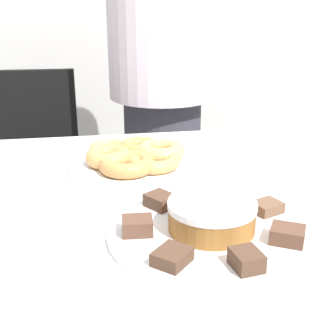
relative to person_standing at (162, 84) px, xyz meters
The scene contains 20 objects.
table 0.86m from the person_standing, 95.34° to the right, with size 1.56×1.02×0.77m.
person_standing is the anchor object (origin of this frame).
office_chair_left 0.69m from the person_standing, behind, with size 0.45×0.45×0.88m.
plate_cake 0.98m from the person_standing, 93.48° to the right, with size 0.37×0.37×0.01m.
plate_donuts 0.63m from the person_standing, 104.32° to the right, with size 0.34×0.34×0.01m.
frosted_cake 0.98m from the person_standing, 93.48° to the right, with size 0.16×0.16×0.05m.
lamington_0 1.09m from the person_standing, 97.77° to the right, with size 0.07×0.07×0.02m.
lamington_1 1.11m from the person_standing, 91.95° to the right, with size 0.05×0.06×0.03m.
lamington_2 1.04m from the person_standing, 86.97° to the right, with size 0.07×0.07×0.03m.
lamington_3 0.93m from the person_standing, 86.20° to the right, with size 0.07×0.06×0.02m.
lamington_4 0.85m from the person_standing, 91.55° to the right, with size 0.05×0.06×0.02m.
lamington_5 0.88m from the person_standing, 98.81° to the right, with size 0.07×0.07×0.03m.
lamington_6 0.99m from the person_standing, 101.09° to the right, with size 0.06×0.05×0.03m.
donut_0 0.63m from the person_standing, 104.32° to the right, with size 0.11×0.11×0.03m.
donut_1 0.70m from the person_standing, 105.43° to the right, with size 0.13×0.13×0.04m.
donut_2 0.66m from the person_standing, 100.33° to the right, with size 0.13×0.13×0.03m.
donut_3 0.60m from the person_standing, 98.92° to the right, with size 0.12×0.12×0.04m.
donut_4 0.57m from the person_standing, 104.32° to the right, with size 0.11×0.11×0.04m.
donut_5 0.58m from the person_standing, 112.46° to the right, with size 0.10×0.10×0.03m.
donut_6 0.66m from the person_standing, 109.94° to the right, with size 0.11×0.11×0.04m.
Camera 1 is at (-0.17, -0.85, 1.17)m, focal length 50.00 mm.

